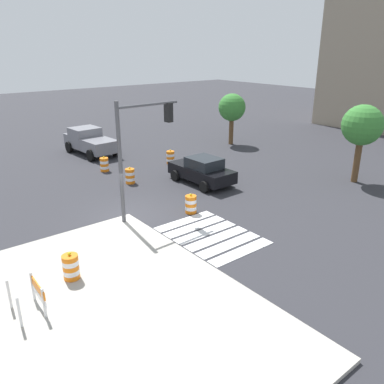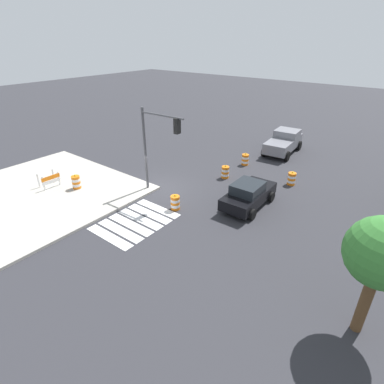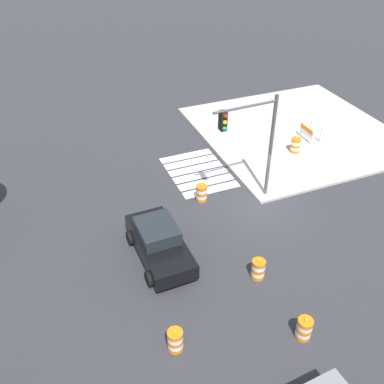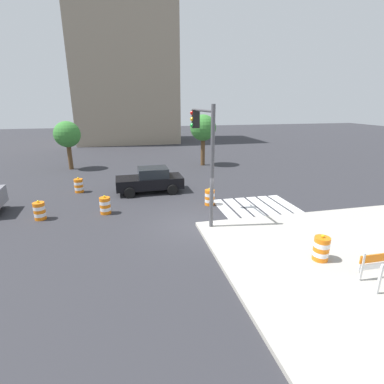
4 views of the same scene
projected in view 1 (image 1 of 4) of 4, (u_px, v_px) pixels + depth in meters
ground_plane at (129, 217)px, 19.03m from camera, size 120.00×120.00×0.00m
sidewalk_corner at (51, 336)px, 11.10m from camera, size 12.00×12.00×0.15m
crosswalk_stripes at (211, 235)px, 17.14m from camera, size 4.35×3.20×0.02m
sports_car at (202, 170)px, 23.42m from camera, size 4.34×2.21×1.63m
pickup_truck at (89, 141)px, 29.99m from camera, size 5.27×2.62×1.92m
traffic_barrel_near_corner at (170, 157)px, 27.50m from camera, size 0.56×0.56×1.02m
traffic_barrel_crosswalk_end at (191, 204)px, 19.33m from camera, size 0.56×0.56×1.02m
traffic_barrel_median_near at (104, 164)px, 25.85m from camera, size 0.56×0.56×1.02m
traffic_barrel_median_far at (130, 176)px, 23.55m from camera, size 0.56×0.56×1.02m
traffic_barrel_on_sidewalk at (71, 267)px, 13.56m from camera, size 0.56×0.56×1.02m
construction_barricade at (33, 294)px, 11.87m from camera, size 1.30×0.79×1.00m
traffic_light_pole at (141, 138)px, 17.57m from camera, size 0.48×3.29×5.50m
street_tree_streetside_near at (362, 126)px, 22.80m from camera, size 2.37×2.37×4.66m
street_tree_streetside_mid at (232, 108)px, 32.19m from camera, size 2.23×2.23×4.19m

